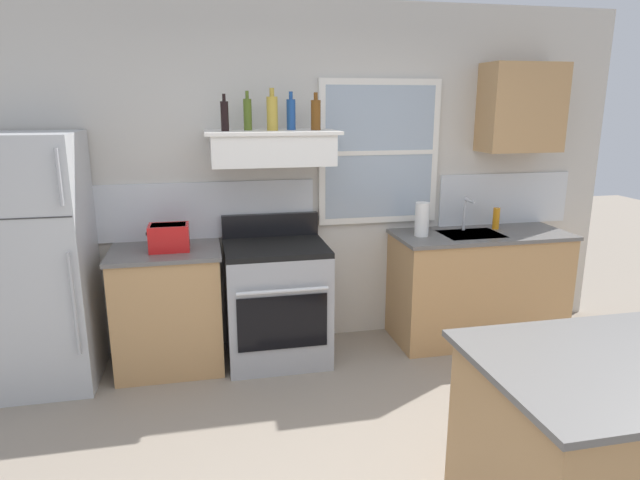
% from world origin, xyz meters
% --- Properties ---
extents(back_wall, '(5.40, 0.11, 2.70)m').
position_xyz_m(back_wall, '(0.03, 2.23, 1.35)').
color(back_wall, beige).
rests_on(back_wall, ground_plane).
extents(refrigerator, '(0.70, 0.72, 1.75)m').
position_xyz_m(refrigerator, '(-1.90, 1.84, 0.88)').
color(refrigerator, '#B7BABC').
rests_on(refrigerator, ground_plane).
extents(counter_left_of_stove, '(0.79, 0.63, 0.91)m').
position_xyz_m(counter_left_of_stove, '(-1.05, 1.90, 0.46)').
color(counter_left_of_stove, tan).
rests_on(counter_left_of_stove, ground_plane).
extents(toaster, '(0.30, 0.20, 0.19)m').
position_xyz_m(toaster, '(-1.01, 1.87, 1.01)').
color(toaster, red).
rests_on(toaster, counter_left_of_stove).
extents(stove_range, '(0.76, 0.69, 1.09)m').
position_xyz_m(stove_range, '(-0.25, 1.86, 0.46)').
color(stove_range, '#9EA0A5').
rests_on(stove_range, ground_plane).
extents(range_hood_shelf, '(0.96, 0.52, 0.24)m').
position_xyz_m(range_hood_shelf, '(-0.25, 1.96, 1.62)').
color(range_hood_shelf, white).
extents(bottle_balsamic_dark, '(0.06, 0.06, 0.26)m').
position_xyz_m(bottle_balsamic_dark, '(-0.58, 1.93, 1.85)').
color(bottle_balsamic_dark, black).
rests_on(bottle_balsamic_dark, range_hood_shelf).
extents(bottle_olive_oil_square, '(0.06, 0.06, 0.28)m').
position_xyz_m(bottle_olive_oil_square, '(-0.41, 2.01, 1.86)').
color(bottle_olive_oil_square, '#4C601E').
rests_on(bottle_olive_oil_square, range_hood_shelf).
extents(bottle_champagne_gold_foil, '(0.08, 0.08, 0.30)m').
position_xyz_m(bottle_champagne_gold_foil, '(-0.24, 1.94, 1.87)').
color(bottle_champagne_gold_foil, '#B29333').
rests_on(bottle_champagne_gold_foil, range_hood_shelf).
extents(bottle_blue_liqueur, '(0.07, 0.07, 0.27)m').
position_xyz_m(bottle_blue_liqueur, '(-0.10, 2.01, 1.86)').
color(bottle_blue_liqueur, '#1E478C').
rests_on(bottle_blue_liqueur, range_hood_shelf).
extents(bottle_amber_wine, '(0.07, 0.07, 0.27)m').
position_xyz_m(bottle_amber_wine, '(0.08, 1.95, 1.86)').
color(bottle_amber_wine, brown).
rests_on(bottle_amber_wine, range_hood_shelf).
extents(counter_right_with_sink, '(1.43, 0.63, 0.91)m').
position_xyz_m(counter_right_with_sink, '(1.45, 1.90, 0.46)').
color(counter_right_with_sink, tan).
rests_on(counter_right_with_sink, ground_plane).
extents(sink_faucet, '(0.03, 0.17, 0.28)m').
position_xyz_m(sink_faucet, '(1.35, 2.00, 1.08)').
color(sink_faucet, silver).
rests_on(sink_faucet, counter_right_with_sink).
extents(paper_towel_roll, '(0.11, 0.11, 0.27)m').
position_xyz_m(paper_towel_roll, '(0.93, 1.90, 1.04)').
color(paper_towel_roll, white).
rests_on(paper_towel_roll, counter_right_with_sink).
extents(dish_soap_bottle, '(0.06, 0.06, 0.18)m').
position_xyz_m(dish_soap_bottle, '(1.63, 2.00, 1.00)').
color(dish_soap_bottle, orange).
rests_on(dish_soap_bottle, counter_right_with_sink).
extents(kitchen_island, '(1.40, 0.90, 0.91)m').
position_xyz_m(kitchen_island, '(1.01, -0.31, 0.46)').
color(kitchen_island, tan).
rests_on(kitchen_island, ground_plane).
extents(upper_cabinet_right, '(0.64, 0.32, 0.70)m').
position_xyz_m(upper_cabinet_right, '(1.80, 2.04, 1.90)').
color(upper_cabinet_right, tan).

